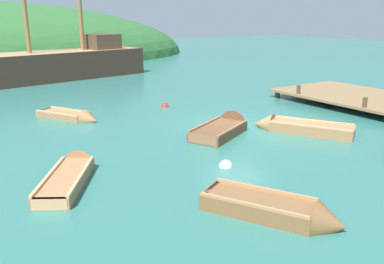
{
  "coord_description": "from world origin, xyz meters",
  "views": [
    {
      "loc": [
        -10.32,
        -12.2,
        4.39
      ],
      "look_at": [
        -2.53,
        -0.36,
        0.24
      ],
      "focal_mm": 37.12,
      "sensor_mm": 36.0,
      "label": 1
    }
  ],
  "objects_px": {
    "rowboat_portside": "(297,129)",
    "buoy_red": "(165,107)",
    "rowboat_outer_right": "(71,175)",
    "buoy_white": "(226,167)",
    "rowboat_center": "(72,117)",
    "sailing_ship": "(63,67)",
    "rowboat_far": "(225,129)",
    "rowboat_outer_left": "(278,212)"
  },
  "relations": [
    {
      "from": "rowboat_outer_right",
      "to": "buoy_white",
      "type": "distance_m",
      "value": 4.52
    },
    {
      "from": "rowboat_outer_left",
      "to": "buoy_white",
      "type": "xyz_separation_m",
      "value": [
        0.98,
        3.17,
        -0.14
      ]
    },
    {
      "from": "rowboat_outer_left",
      "to": "buoy_white",
      "type": "relative_size",
      "value": 7.84
    },
    {
      "from": "rowboat_far",
      "to": "rowboat_portside",
      "type": "bearing_deg",
      "value": -59.12
    },
    {
      "from": "rowboat_outer_left",
      "to": "sailing_ship",
      "type": "bearing_deg",
      "value": 146.36
    },
    {
      "from": "rowboat_outer_right",
      "to": "rowboat_center",
      "type": "xyz_separation_m",
      "value": [
        2.09,
        6.66,
        -0.02
      ]
    },
    {
      "from": "rowboat_outer_left",
      "to": "rowboat_center",
      "type": "bearing_deg",
      "value": 156.98
    },
    {
      "from": "rowboat_outer_right",
      "to": "rowboat_far",
      "type": "relative_size",
      "value": 1.0
    },
    {
      "from": "buoy_white",
      "to": "rowboat_outer_right",
      "type": "bearing_deg",
      "value": 158.33
    },
    {
      "from": "rowboat_outer_right",
      "to": "buoy_white",
      "type": "height_order",
      "value": "rowboat_outer_right"
    },
    {
      "from": "rowboat_far",
      "to": "rowboat_portside",
      "type": "distance_m",
      "value": 2.86
    },
    {
      "from": "rowboat_portside",
      "to": "rowboat_center",
      "type": "xyz_separation_m",
      "value": [
        -6.78,
        6.92,
        -0.06
      ]
    },
    {
      "from": "rowboat_far",
      "to": "rowboat_portside",
      "type": "height_order",
      "value": "rowboat_far"
    },
    {
      "from": "sailing_ship",
      "to": "rowboat_outer_right",
      "type": "bearing_deg",
      "value": 63.97
    },
    {
      "from": "rowboat_outer_left",
      "to": "buoy_red",
      "type": "bearing_deg",
      "value": 134.16
    },
    {
      "from": "sailing_ship",
      "to": "rowboat_portside",
      "type": "relative_size",
      "value": 3.93
    },
    {
      "from": "sailing_ship",
      "to": "rowboat_portside",
      "type": "xyz_separation_m",
      "value": [
        3.56,
        -19.26,
        -0.65
      ]
    },
    {
      "from": "sailing_ship",
      "to": "rowboat_outer_right",
      "type": "distance_m",
      "value": 19.75
    },
    {
      "from": "sailing_ship",
      "to": "rowboat_center",
      "type": "relative_size",
      "value": 4.74
    },
    {
      "from": "sailing_ship",
      "to": "rowboat_far",
      "type": "xyz_separation_m",
      "value": [
        1.15,
        -17.72,
        -0.67
      ]
    },
    {
      "from": "sailing_ship",
      "to": "rowboat_outer_right",
      "type": "relative_size",
      "value": 4.35
    },
    {
      "from": "rowboat_center",
      "to": "buoy_white",
      "type": "distance_m",
      "value": 8.59
    },
    {
      "from": "rowboat_outer_left",
      "to": "rowboat_center",
      "type": "relative_size",
      "value": 1.04
    },
    {
      "from": "sailing_ship",
      "to": "rowboat_portside",
      "type": "bearing_deg",
      "value": 90.06
    },
    {
      "from": "rowboat_outer_right",
      "to": "rowboat_outer_left",
      "type": "distance_m",
      "value": 5.81
    },
    {
      "from": "buoy_white",
      "to": "rowboat_center",
      "type": "bearing_deg",
      "value": 104.2
    },
    {
      "from": "buoy_white",
      "to": "buoy_red",
      "type": "bearing_deg",
      "value": 72.77
    },
    {
      "from": "sailing_ship",
      "to": "rowboat_outer_left",
      "type": "distance_m",
      "value": 23.94
    },
    {
      "from": "sailing_ship",
      "to": "rowboat_far",
      "type": "height_order",
      "value": "sailing_ship"
    },
    {
      "from": "rowboat_center",
      "to": "rowboat_portside",
      "type": "bearing_deg",
      "value": 15.22
    },
    {
      "from": "rowboat_outer_left",
      "to": "buoy_red",
      "type": "relative_size",
      "value": 8.1
    },
    {
      "from": "rowboat_center",
      "to": "buoy_white",
      "type": "bearing_deg",
      "value": -15.02
    },
    {
      "from": "rowboat_outer_right",
      "to": "rowboat_portside",
      "type": "bearing_deg",
      "value": -59.87
    },
    {
      "from": "sailing_ship",
      "to": "buoy_white",
      "type": "bearing_deg",
      "value": 76.5
    },
    {
      "from": "rowboat_outer_right",
      "to": "sailing_ship",
      "type": "bearing_deg",
      "value": 16.17
    },
    {
      "from": "rowboat_outer_right",
      "to": "rowboat_portside",
      "type": "relative_size",
      "value": 0.9
    },
    {
      "from": "rowboat_far",
      "to": "buoy_white",
      "type": "distance_m",
      "value": 3.72
    },
    {
      "from": "sailing_ship",
      "to": "rowboat_portside",
      "type": "height_order",
      "value": "sailing_ship"
    },
    {
      "from": "rowboat_center",
      "to": "buoy_red",
      "type": "relative_size",
      "value": 7.77
    },
    {
      "from": "rowboat_portside",
      "to": "buoy_red",
      "type": "xyz_separation_m",
      "value": [
        -2.11,
        6.87,
        -0.14
      ]
    },
    {
      "from": "rowboat_outer_right",
      "to": "rowboat_outer_left",
      "type": "bearing_deg",
      "value": -114.56
    },
    {
      "from": "rowboat_outer_right",
      "to": "rowboat_center",
      "type": "relative_size",
      "value": 1.09
    }
  ]
}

